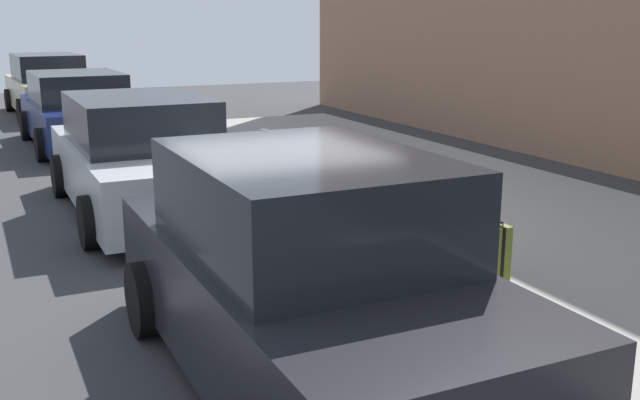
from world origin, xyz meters
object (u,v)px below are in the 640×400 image
Objects in this scene: suitcase_olive_7 at (326,186)px; suitcase_navy_8 at (310,174)px; parked_car_charcoal_0 at (306,279)px; parked_car_silver_1 at (141,158)px; suitcase_red_4 at (385,212)px; fire_hydrant at (291,164)px; bollard_post at (264,156)px; parked_car_beige_3 at (49,87)px; suitcase_navy_1 at (445,242)px; suitcase_olive_0 at (490,257)px; suitcase_black_2 at (420,229)px; suitcase_silver_3 at (402,221)px; suitcase_teal_5 at (365,199)px; parked_car_navy_2 at (79,112)px; suitcase_maroon_6 at (344,188)px.

suitcase_navy_8 is (0.48, 0.02, 0.08)m from suitcase_olive_7.
parked_car_charcoal_0 is 5.46m from parked_car_silver_1.
fire_hydrant is at bearing 1.09° from suitcase_red_4.
suitcase_olive_7 is 1.06× the size of bollard_post.
suitcase_navy_1 is at bearing -172.68° from parked_car_beige_3.
suitcase_olive_7 is 13.18m from parked_car_beige_3.
suitcase_olive_0 is 0.15× the size of parked_car_beige_3.
suitcase_black_2 is 4.33m from parked_car_silver_1.
suitcase_olive_0 is at bearing -179.75° from suitcase_olive_7.
suitcase_olive_7 is (1.96, -0.03, -0.01)m from suitcase_silver_3.
suitcase_silver_3 is at bearing 179.99° from fire_hydrant.
parked_car_charcoal_0 is 17.07m from parked_car_beige_3.
suitcase_olive_0 is 0.76× the size of suitcase_silver_3.
suitcase_olive_0 is at bearing -177.84° from bollard_post.
suitcase_navy_8 is (1.99, 0.04, 0.08)m from suitcase_red_4.
suitcase_teal_5 is 0.21× the size of parked_car_navy_2.
suitcase_olive_0 is 1.93m from suitcase_red_4.
suitcase_teal_5 is (2.40, -0.00, 0.01)m from suitcase_olive_0.
suitcase_black_2 is at bearing -178.51° from bollard_post.
parked_car_charcoal_0 is at bearing 106.22° from suitcase_olive_0.
parked_car_charcoal_0 is (-5.88, 1.97, 0.24)m from bollard_post.
suitcase_silver_3 is 0.20× the size of parked_car_silver_1.
fire_hydrant is at bearing 0.74° from suitcase_maroon_6.
suitcase_silver_3 is 1.47× the size of suitcase_red_4.
suitcase_red_4 is 0.85× the size of fire_hydrant.
parked_car_silver_1 is at bearing 83.11° from fire_hydrant.
suitcase_maroon_6 is 2.36m from bollard_post.
bollard_post is 6.21m from parked_car_charcoal_0.
suitcase_maroon_6 is at bearing -175.83° from bollard_post.
bollard_post is at bearing 2.16° from suitcase_olive_0.
parked_car_charcoal_0 is (-4.55, 2.13, 0.28)m from suitcase_navy_8.
parked_car_charcoal_0 is 0.91× the size of parked_car_beige_3.
suitcase_olive_7 reaches higher than suitcase_navy_1.
suitcase_teal_5 is 3.27m from parked_car_silver_1.
parked_car_charcoal_0 is at bearing 161.48° from bollard_post.
bollard_post is (5.25, 0.20, 0.09)m from suitcase_olive_0.
suitcase_red_4 is 0.14× the size of parked_car_silver_1.
suitcase_red_4 is 0.61× the size of suitcase_maroon_6.
parked_car_navy_2 reaches higher than suitcase_maroon_6.
suitcase_silver_3 is at bearing 179.10° from suitcase_maroon_6.
suitcase_maroon_6 reaches higher than bollard_post.
suitcase_olive_7 is 0.49m from suitcase_navy_8.
parked_car_navy_2 is (11.40, 0.00, -0.07)m from parked_car_charcoal_0.
suitcase_navy_1 is 0.75× the size of suitcase_black_2.
parked_car_silver_1 is (3.78, 2.08, 0.27)m from suitcase_black_2.
parked_car_charcoal_0 is (-4.07, 2.15, 0.36)m from suitcase_olive_7.
suitcase_navy_8 is 0.23× the size of parked_car_charcoal_0.
fire_hydrant is at bearing -161.10° from parked_car_navy_2.
fire_hydrant is at bearing -0.01° from suitcase_silver_3.
suitcase_silver_3 is 3.01m from parked_car_charcoal_0.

